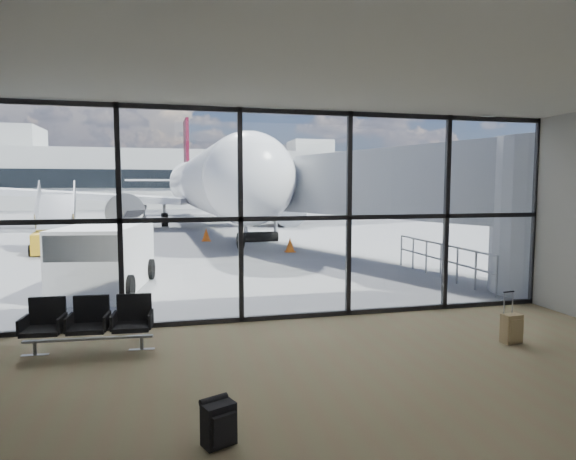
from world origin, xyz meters
name	(u,v)px	position (x,y,z in m)	size (l,w,h in m)	color
ground	(200,215)	(0.00, 40.00, 0.00)	(220.00, 220.00, 0.00)	slate
lounge_shell	(397,205)	(0.00, -4.80, 2.65)	(12.02, 8.01, 4.51)	brown
glass_curtain_wall	(296,216)	(0.00, 0.00, 2.25)	(12.10, 0.12, 4.50)	white
jet_bridge	(375,190)	(4.90, 7.07, 2.76)	(8.00, 16.50, 4.33)	#A5A7AB
apron_railing	(441,256)	(5.60, 3.50, 0.72)	(0.06, 5.46, 1.11)	gray
far_terminal	(187,178)	(-0.59, 61.97, 4.21)	(80.00, 12.20, 11.00)	beige
tree_3	(10,176)	(-27.00, 72.00, 4.63)	(4.95, 4.95, 7.12)	#382619
tree_4	(52,172)	(-21.00, 72.00, 5.25)	(5.61, 5.61, 8.07)	#382619
tree_5	(93,168)	(-15.00, 72.00, 5.88)	(6.27, 6.27, 9.03)	#382619
seating_row	(90,321)	(-4.02, -1.18, 0.53)	(2.15, 0.73, 0.95)	gray
backpack	(219,424)	(-2.11, -4.85, 0.25)	(0.42, 0.41, 0.53)	black
suitcase	(512,328)	(3.43, -2.56, 0.29)	(0.37, 0.29, 0.95)	olive
airliner	(204,184)	(-0.28, 27.72, 3.15)	(34.70, 40.21, 10.35)	white
service_van	(105,257)	(-4.44, 4.09, 0.94)	(2.52, 4.41, 1.82)	white
belt_loader	(133,224)	(-5.11, 21.53, 0.57)	(1.72, 3.79, 1.70)	black
mobile_stairs	(56,238)	(-7.69, 13.11, 0.61)	(2.29, 3.78, 2.52)	#C08C16
traffic_cone_a	(206,235)	(-0.91, 15.90, 0.33)	(0.48, 0.48, 0.69)	#FF600D
traffic_cone_b	(290,245)	(2.43, 10.64, 0.30)	(0.44, 0.44, 0.64)	#E95C0C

